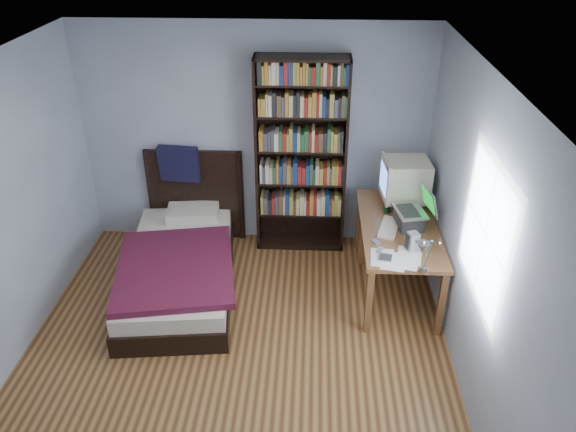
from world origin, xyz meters
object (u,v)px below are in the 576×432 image
at_px(laptop, 411,216).
at_px(soda_can, 387,207).
at_px(bookshelf, 301,158).
at_px(crt_monitor, 404,180).
at_px(keyboard, 389,228).
at_px(speaker, 413,242).
at_px(desk_lamp, 423,249).
at_px(desk, 391,230).
at_px(bed, 181,261).

distance_m(laptop, soda_can, 0.35).
bearing_deg(bookshelf, crt_monitor, -18.34).
height_order(laptop, keyboard, laptop).
bearing_deg(speaker, bookshelf, 111.06).
bearing_deg(bookshelf, keyboard, -43.85).
distance_m(soda_can, bookshelf, 1.08).
distance_m(keyboard, bookshelf, 1.27).
bearing_deg(laptop, soda_can, 125.69).
distance_m(crt_monitor, bookshelf, 1.13).
bearing_deg(speaker, crt_monitor, 69.11).
xyz_separation_m(keyboard, bookshelf, (-0.88, 0.85, 0.35)).
height_order(crt_monitor, laptop, crt_monitor).
xyz_separation_m(desk_lamp, soda_can, (-0.10, 1.36, -0.38)).
xyz_separation_m(crt_monitor, desk_lamp, (-0.07, -1.52, 0.14)).
xyz_separation_m(desk, soda_can, (-0.10, -0.17, 0.37)).
bearing_deg(soda_can, desk_lamp, -85.67).
distance_m(speaker, bookshelf, 1.63).
relative_size(keyboard, bookshelf, 0.19).
distance_m(crt_monitor, keyboard, 0.60).
xyz_separation_m(speaker, bed, (-2.27, 0.41, -0.57)).
relative_size(desk, keyboard, 3.78).
relative_size(keyboard, soda_can, 3.65).
distance_m(desk, bookshelf, 1.25).
distance_m(soda_can, bed, 2.20).
distance_m(desk, bed, 2.26).
xyz_separation_m(crt_monitor, laptop, (0.03, -0.44, -0.18)).
relative_size(desk, crt_monitor, 3.01).
distance_m(desk, desk_lamp, 1.71).
relative_size(crt_monitor, laptop, 1.22).
relative_size(laptop, soda_can, 3.78).
height_order(desk, desk_lamp, desk_lamp).
distance_m(speaker, soda_can, 0.72).
distance_m(crt_monitor, speaker, 0.89).
distance_m(desk, keyboard, 0.61).
bearing_deg(desk, laptop, -76.89).
xyz_separation_m(speaker, soda_can, (-0.15, 0.70, -0.03)).
distance_m(keyboard, soda_can, 0.34).
relative_size(laptop, desk_lamp, 0.79).
height_order(desk_lamp, keyboard, desk_lamp).
xyz_separation_m(desk_lamp, bed, (-2.22, 1.07, -0.91)).
distance_m(keyboard, speaker, 0.41).
bearing_deg(bed, soda_can, 7.91).
bearing_deg(bed, desk_lamp, -25.80).
relative_size(keyboard, bed, 0.19).
bearing_deg(laptop, crt_monitor, 93.78).
bearing_deg(soda_can, laptop, -54.31).
height_order(bookshelf, bed, bookshelf).
relative_size(crt_monitor, bed, 0.24).
bearing_deg(laptop, desk_lamp, -95.10).
height_order(keyboard, bed, bed).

